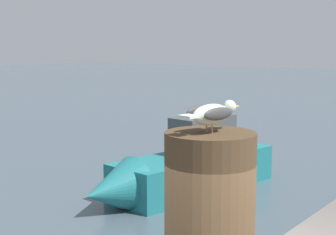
% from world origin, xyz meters
% --- Properties ---
extents(seagull, '(0.39, 0.18, 0.14)m').
position_xyz_m(seagull, '(-0.26, -0.30, 2.74)').
color(seagull, '#C67660').
rests_on(seagull, mooring_post).
extents(boat_teal, '(4.85, 1.86, 1.67)m').
position_xyz_m(boat_teal, '(6.22, 4.49, 0.49)').
color(boat_teal, '#1E7075').
rests_on(boat_teal, ground_plane).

